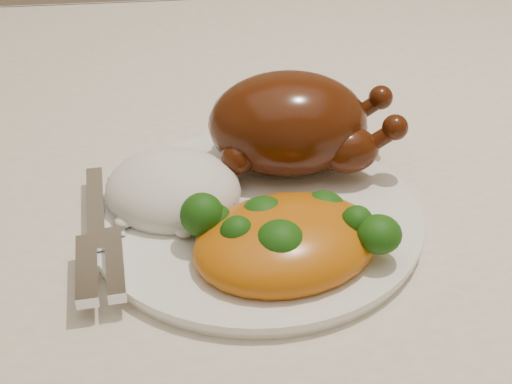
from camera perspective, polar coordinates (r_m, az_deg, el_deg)
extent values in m
cube|color=brown|center=(0.70, 8.94, -0.07)|extent=(1.60, 0.90, 0.04)
cube|color=white|center=(0.69, 9.12, 1.60)|extent=(1.72, 1.02, 0.01)
cube|color=white|center=(1.17, 2.37, 11.24)|extent=(1.72, 0.01, 0.18)
cylinder|color=white|center=(0.60, 0.00, -2.06)|extent=(0.28, 0.28, 0.01)
ellipsoid|color=#4D1A08|center=(0.64, 2.58, 5.51)|extent=(0.15, 0.12, 0.09)
ellipsoid|color=#4D1A08|center=(0.62, 1.75, 6.92)|extent=(0.07, 0.05, 0.04)
ellipsoid|color=#4D1A08|center=(0.62, 7.37, 3.36)|extent=(0.05, 0.04, 0.04)
sphere|color=#4D1A08|center=(0.62, 11.07, 5.09)|extent=(0.02, 0.02, 0.02)
ellipsoid|color=#4D1A08|center=(0.67, 6.51, 5.84)|extent=(0.05, 0.04, 0.04)
sphere|color=#4D1A08|center=(0.67, 9.95, 7.45)|extent=(0.02, 0.02, 0.02)
sphere|color=#4D1A08|center=(0.61, -1.47, 2.72)|extent=(0.03, 0.03, 0.03)
sphere|color=#4D1A08|center=(0.67, -1.74, 5.62)|extent=(0.03, 0.03, 0.03)
ellipsoid|color=white|center=(0.60, -6.64, 0.10)|extent=(0.15, 0.14, 0.06)
ellipsoid|color=#CC6C0D|center=(0.54, 2.44, -4.07)|extent=(0.17, 0.15, 0.05)
ellipsoid|color=#CC6C0D|center=(0.56, 6.21, -3.03)|extent=(0.07, 0.06, 0.03)
ellipsoid|color=#113809|center=(0.53, -1.52, -3.38)|extent=(0.03, 0.03, 0.03)
ellipsoid|color=#113809|center=(0.55, -3.35, -2.48)|extent=(0.03, 0.03, 0.03)
ellipsoid|color=#113809|center=(0.55, 0.63, -2.06)|extent=(0.04, 0.04, 0.03)
ellipsoid|color=#113809|center=(0.54, 8.07, -2.36)|extent=(0.03, 0.03, 0.03)
ellipsoid|color=#113809|center=(0.54, 9.82, -3.35)|extent=(0.03, 0.03, 0.03)
ellipsoid|color=#113809|center=(0.52, 1.93, -4.09)|extent=(0.04, 0.04, 0.03)
ellipsoid|color=#113809|center=(0.57, 5.06, -1.94)|extent=(0.03, 0.03, 0.04)
ellipsoid|color=#113809|center=(0.55, -4.34, -1.83)|extent=(0.03, 0.03, 0.03)
ellipsoid|color=#113809|center=(0.57, 5.41, -1.84)|extent=(0.04, 0.04, 0.04)
ellipsoid|color=#113809|center=(0.55, 3.46, -2.69)|extent=(0.03, 0.03, 0.03)
ellipsoid|color=#113809|center=(0.52, 2.91, -5.11)|extent=(0.03, 0.03, 0.03)
cube|color=silver|center=(0.61, -12.74, -1.12)|extent=(0.02, 0.12, 0.00)
cube|color=silver|center=(0.54, -13.36, -6.06)|extent=(0.02, 0.08, 0.01)
cube|color=silver|center=(0.54, -11.22, -5.61)|extent=(0.02, 0.08, 0.01)
cube|color=silver|center=(0.61, -10.88, -0.92)|extent=(0.02, 0.09, 0.00)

